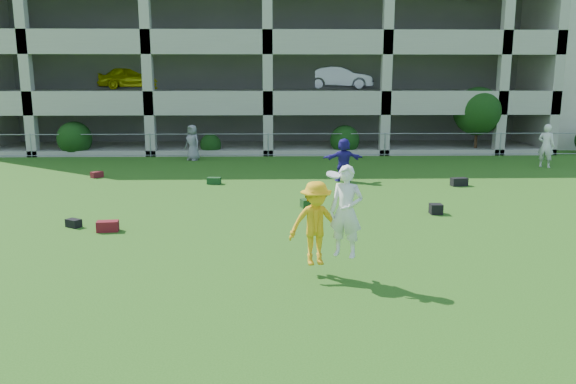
{
  "coord_description": "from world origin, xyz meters",
  "views": [
    {
      "loc": [
        0.24,
        -9.58,
        3.97
      ],
      "look_at": [
        0.58,
        3.0,
        1.4
      ],
      "focal_mm": 35.0,
      "sensor_mm": 36.0,
      "label": 1
    }
  ],
  "objects_px": {
    "bystander_e": "(546,146)",
    "frisbee_contest": "(325,220)",
    "bystander_d": "(344,160)",
    "bystander_c": "(192,143)",
    "crate_d": "(436,209)",
    "parking_garage": "(268,45)"
  },
  "relations": [
    {
      "from": "bystander_e",
      "to": "frisbee_contest",
      "type": "relative_size",
      "value": 0.94
    },
    {
      "from": "bystander_d",
      "to": "bystander_c",
      "type": "bearing_deg",
      "value": -45.16
    },
    {
      "from": "bystander_d",
      "to": "crate_d",
      "type": "relative_size",
      "value": 4.8
    },
    {
      "from": "bystander_e",
      "to": "parking_garage",
      "type": "distance_m",
      "value": 18.43
    },
    {
      "from": "crate_d",
      "to": "bystander_d",
      "type": "bearing_deg",
      "value": 110.87
    },
    {
      "from": "bystander_c",
      "to": "parking_garage",
      "type": "height_order",
      "value": "parking_garage"
    },
    {
      "from": "crate_d",
      "to": "frisbee_contest",
      "type": "bearing_deg",
      "value": -125.97
    },
    {
      "from": "crate_d",
      "to": "parking_garage",
      "type": "distance_m",
      "value": 22.59
    },
    {
      "from": "bystander_d",
      "to": "parking_garage",
      "type": "relative_size",
      "value": 0.06
    },
    {
      "from": "parking_garage",
      "to": "crate_d",
      "type": "bearing_deg",
      "value": -76.55
    },
    {
      "from": "bystander_d",
      "to": "parking_garage",
      "type": "distance_m",
      "value": 16.85
    },
    {
      "from": "bystander_d",
      "to": "parking_garage",
      "type": "bearing_deg",
      "value": -83.37
    },
    {
      "from": "bystander_c",
      "to": "frisbee_contest",
      "type": "bearing_deg",
      "value": -38.03
    },
    {
      "from": "bystander_c",
      "to": "crate_d",
      "type": "relative_size",
      "value": 4.92
    },
    {
      "from": "bystander_d",
      "to": "crate_d",
      "type": "bearing_deg",
      "value": 106.74
    },
    {
      "from": "bystander_d",
      "to": "frisbee_contest",
      "type": "bearing_deg",
      "value": 76.76
    },
    {
      "from": "bystander_e",
      "to": "frisbee_contest",
      "type": "bearing_deg",
      "value": 93.22
    },
    {
      "from": "bystander_c",
      "to": "parking_garage",
      "type": "xyz_separation_m",
      "value": [
        3.67,
        9.96,
        5.15
      ]
    },
    {
      "from": "bystander_e",
      "to": "parking_garage",
      "type": "xyz_separation_m",
      "value": [
        -12.49,
        12.58,
        5.04
      ]
    },
    {
      "from": "bystander_d",
      "to": "bystander_e",
      "type": "bearing_deg",
      "value": -165.63
    },
    {
      "from": "parking_garage",
      "to": "bystander_d",
      "type": "bearing_deg",
      "value": -79.24
    },
    {
      "from": "bystander_e",
      "to": "bystander_d",
      "type": "bearing_deg",
      "value": 60.68
    }
  ]
}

